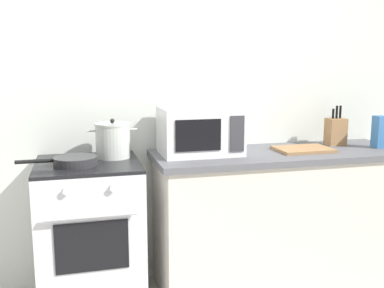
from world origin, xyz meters
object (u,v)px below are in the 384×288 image
object	(u,v)px
stock_pot	(113,140)
pasta_box	(380,132)
microwave	(200,131)
frying_pan	(74,161)
knife_block	(336,131)
stove	(91,236)
cutting_board	(303,149)

from	to	relation	value
stock_pot	pasta_box	xyz separation A→B (m)	(1.80, -0.13, 0.00)
microwave	frying_pan	bearing A→B (deg)	-169.66
stock_pot	knife_block	world-z (taller)	knife_block
frying_pan	knife_block	size ratio (longest dim) A/B	1.60
frying_pan	pasta_box	xyz separation A→B (m)	(2.03, 0.03, 0.08)
stove	frying_pan	bearing A→B (deg)	-139.43
stock_pot	cutting_board	bearing A→B (deg)	-4.58
pasta_box	stock_pot	bearing A→B (deg)	175.89
stove	frying_pan	xyz separation A→B (m)	(-0.07, -0.06, 0.48)
stock_pot	microwave	size ratio (longest dim) A/B	0.60
cutting_board	stock_pot	bearing A→B (deg)	175.42
stock_pot	microwave	bearing A→B (deg)	-2.23
knife_block	pasta_box	bearing A→B (deg)	-36.22
stock_pot	cutting_board	distance (m)	1.25
knife_block	pasta_box	size ratio (longest dim) A/B	1.27
microwave	pasta_box	bearing A→B (deg)	-4.93
stove	pasta_box	size ratio (longest dim) A/B	4.18
stock_pot	pasta_box	distance (m)	1.80
frying_pan	pasta_box	distance (m)	2.03
stock_pot	cutting_board	world-z (taller)	stock_pot
cutting_board	microwave	bearing A→B (deg)	173.57
frying_pan	knife_block	bearing A→B (deg)	6.48
frying_pan	stock_pot	bearing A→B (deg)	35.09
stove	knife_block	xyz separation A→B (m)	(1.73, 0.14, 0.56)
stove	stock_pot	world-z (taller)	stock_pot
cutting_board	knife_block	size ratio (longest dim) A/B	1.29
frying_pan	microwave	world-z (taller)	microwave
microwave	knife_block	bearing A→B (deg)	3.48
stove	frying_pan	world-z (taller)	frying_pan
cutting_board	pasta_box	size ratio (longest dim) A/B	1.64
microwave	pasta_box	world-z (taller)	microwave
knife_block	microwave	bearing A→B (deg)	-176.52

